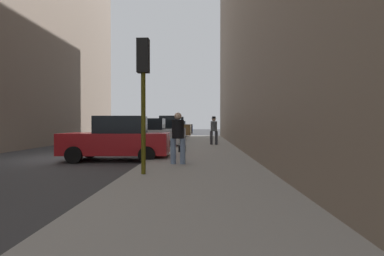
{
  "coord_description": "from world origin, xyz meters",
  "views": [
    {
      "loc": [
        6.08,
        -12.65,
        1.51
      ],
      "look_at": [
        5.47,
        4.58,
        1.22
      ],
      "focal_mm": 28.0,
      "sensor_mm": 36.0,
      "label": 1
    }
  ],
  "objects_px": {
    "parked_red_hatchback": "(117,139)",
    "fire_hydrant": "(174,140)",
    "parked_silver_sedan": "(146,134)",
    "pedestrian_in_jeans": "(178,135)",
    "parked_blue_sedan": "(177,128)",
    "traffic_light": "(143,76)",
    "parked_bronze_suv": "(169,128)",
    "duffel_bag": "(182,149)",
    "pedestrian_with_beanie": "(214,129)",
    "parked_gray_coupe": "(160,131)",
    "parked_black_suv": "(174,127)"
  },
  "relations": [
    {
      "from": "parked_red_hatchback",
      "to": "fire_hydrant",
      "type": "height_order",
      "value": "parked_red_hatchback"
    },
    {
      "from": "parked_silver_sedan",
      "to": "pedestrian_in_jeans",
      "type": "relative_size",
      "value": 2.47
    },
    {
      "from": "parked_blue_sedan",
      "to": "traffic_light",
      "type": "distance_m",
      "value": 33.12
    },
    {
      "from": "parked_bronze_suv",
      "to": "duffel_bag",
      "type": "height_order",
      "value": "parked_bronze_suv"
    },
    {
      "from": "parked_red_hatchback",
      "to": "pedestrian_with_beanie",
      "type": "xyz_separation_m",
      "value": [
        4.15,
        6.92,
        0.29
      ]
    },
    {
      "from": "fire_hydrant",
      "to": "traffic_light",
      "type": "xyz_separation_m",
      "value": [
        0.05,
        -9.36,
        2.26
      ]
    },
    {
      "from": "parked_gray_coupe",
      "to": "pedestrian_with_beanie",
      "type": "relative_size",
      "value": 2.4
    },
    {
      "from": "duffel_bag",
      "to": "parked_blue_sedan",
      "type": "bearing_deg",
      "value": 95.26
    },
    {
      "from": "parked_gray_coupe",
      "to": "pedestrian_in_jeans",
      "type": "bearing_deg",
      "value": -79.62
    },
    {
      "from": "traffic_light",
      "to": "duffel_bag",
      "type": "distance_m",
      "value": 6.69
    },
    {
      "from": "parked_blue_sedan",
      "to": "fire_hydrant",
      "type": "distance_m",
      "value": 23.72
    },
    {
      "from": "duffel_bag",
      "to": "traffic_light",
      "type": "bearing_deg",
      "value": -95.69
    },
    {
      "from": "parked_red_hatchback",
      "to": "parked_gray_coupe",
      "type": "bearing_deg",
      "value": 90.0
    },
    {
      "from": "parked_blue_sedan",
      "to": "traffic_light",
      "type": "bearing_deg",
      "value": -86.79
    },
    {
      "from": "parked_red_hatchback",
      "to": "fire_hydrant",
      "type": "distance_m",
      "value": 5.66
    },
    {
      "from": "parked_black_suv",
      "to": "fire_hydrant",
      "type": "relative_size",
      "value": 6.61
    },
    {
      "from": "parked_red_hatchback",
      "to": "pedestrian_with_beanie",
      "type": "height_order",
      "value": "pedestrian_with_beanie"
    },
    {
      "from": "pedestrian_in_jeans",
      "to": "traffic_light",
      "type": "bearing_deg",
      "value": -111.11
    },
    {
      "from": "parked_gray_coupe",
      "to": "traffic_light",
      "type": "bearing_deg",
      "value": -83.5
    },
    {
      "from": "pedestrian_with_beanie",
      "to": "duffel_bag",
      "type": "distance_m",
      "value": 5.1
    },
    {
      "from": "parked_black_suv",
      "to": "pedestrian_with_beanie",
      "type": "xyz_separation_m",
      "value": [
        4.15,
        -16.73,
        0.1
      ]
    },
    {
      "from": "parked_blue_sedan",
      "to": "traffic_light",
      "type": "height_order",
      "value": "traffic_light"
    },
    {
      "from": "parked_bronze_suv",
      "to": "pedestrian_in_jeans",
      "type": "distance_m",
      "value": 20.57
    },
    {
      "from": "parked_gray_coupe",
      "to": "pedestrian_with_beanie",
      "type": "xyz_separation_m",
      "value": [
        4.15,
        -5.33,
        0.29
      ]
    },
    {
      "from": "parked_red_hatchback",
      "to": "parked_blue_sedan",
      "type": "height_order",
      "value": "same"
    },
    {
      "from": "parked_gray_coupe",
      "to": "fire_hydrant",
      "type": "relative_size",
      "value": 6.05
    },
    {
      "from": "traffic_light",
      "to": "parked_red_hatchback",
      "type": "bearing_deg",
      "value": 114.79
    },
    {
      "from": "parked_black_suv",
      "to": "fire_hydrant",
      "type": "xyz_separation_m",
      "value": [
        1.8,
        -18.3,
        -0.54
      ]
    },
    {
      "from": "parked_blue_sedan",
      "to": "pedestrian_in_jeans",
      "type": "height_order",
      "value": "pedestrian_in_jeans"
    },
    {
      "from": "parked_red_hatchback",
      "to": "parked_gray_coupe",
      "type": "height_order",
      "value": "same"
    },
    {
      "from": "parked_red_hatchback",
      "to": "pedestrian_in_jeans",
      "type": "bearing_deg",
      "value": -37.92
    },
    {
      "from": "parked_black_suv",
      "to": "pedestrian_in_jeans",
      "type": "distance_m",
      "value": 25.82
    },
    {
      "from": "pedestrian_in_jeans",
      "to": "parked_black_suv",
      "type": "bearing_deg",
      "value": 95.82
    },
    {
      "from": "parked_silver_sedan",
      "to": "parked_gray_coupe",
      "type": "bearing_deg",
      "value": 90.0
    },
    {
      "from": "parked_red_hatchback",
      "to": "parked_gray_coupe",
      "type": "distance_m",
      "value": 12.25
    },
    {
      "from": "parked_silver_sedan",
      "to": "duffel_bag",
      "type": "relative_size",
      "value": 9.58
    },
    {
      "from": "parked_gray_coupe",
      "to": "traffic_light",
      "type": "distance_m",
      "value": 16.48
    },
    {
      "from": "parked_gray_coupe",
      "to": "pedestrian_in_jeans",
      "type": "height_order",
      "value": "pedestrian_in_jeans"
    },
    {
      "from": "pedestrian_with_beanie",
      "to": "pedestrian_in_jeans",
      "type": "relative_size",
      "value": 1.04
    },
    {
      "from": "parked_red_hatchback",
      "to": "parked_black_suv",
      "type": "relative_size",
      "value": 0.92
    },
    {
      "from": "pedestrian_in_jeans",
      "to": "parked_gray_coupe",
      "type": "bearing_deg",
      "value": 100.38
    },
    {
      "from": "fire_hydrant",
      "to": "duffel_bag",
      "type": "bearing_deg",
      "value": -78.14
    },
    {
      "from": "fire_hydrant",
      "to": "pedestrian_with_beanie",
      "type": "xyz_separation_m",
      "value": [
        2.34,
        1.57,
        0.64
      ]
    },
    {
      "from": "parked_silver_sedan",
      "to": "parked_blue_sedan",
      "type": "distance_m",
      "value": 22.98
    },
    {
      "from": "pedestrian_with_beanie",
      "to": "pedestrian_in_jeans",
      "type": "xyz_separation_m",
      "value": [
        -1.53,
        -8.96,
        -0.03
      ]
    },
    {
      "from": "pedestrian_with_beanie",
      "to": "pedestrian_in_jeans",
      "type": "height_order",
      "value": "pedestrian_with_beanie"
    },
    {
      "from": "parked_red_hatchback",
      "to": "fire_hydrant",
      "type": "xyz_separation_m",
      "value": [
        1.8,
        5.35,
        -0.35
      ]
    },
    {
      "from": "parked_gray_coupe",
      "to": "fire_hydrant",
      "type": "height_order",
      "value": "parked_gray_coupe"
    },
    {
      "from": "parked_blue_sedan",
      "to": "parked_bronze_suv",
      "type": "bearing_deg",
      "value": -90.0
    },
    {
      "from": "parked_silver_sedan",
      "to": "traffic_light",
      "type": "height_order",
      "value": "traffic_light"
    }
  ]
}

